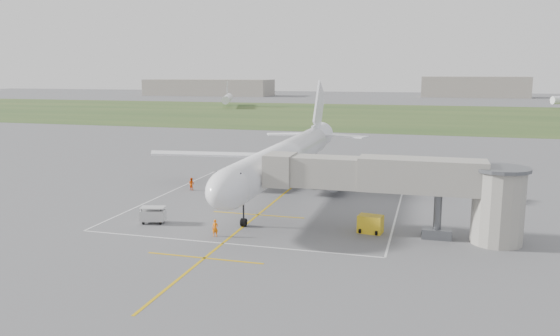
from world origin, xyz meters
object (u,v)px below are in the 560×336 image
(baggage_cart, at_px, (153,215))
(jet_bridge, at_px, (413,185))
(airliner, at_px, (285,158))
(ramp_worker_nose, at_px, (215,228))
(gpu_unit, at_px, (370,224))
(ramp_worker_wing, at_px, (192,184))

(baggage_cart, bearing_deg, jet_bridge, -9.41)
(airliner, height_order, jet_bridge, airliner)
(airliner, xyz_separation_m, ramp_worker_nose, (-1.40, -19.03, -3.61))
(gpu_unit, height_order, ramp_worker_wing, gpu_unit)
(jet_bridge, distance_m, ramp_worker_wing, 30.69)
(airliner, distance_m, jet_bridge, 21.22)
(airliner, height_order, ramp_worker_nose, airliner)
(gpu_unit, distance_m, ramp_worker_nose, 14.35)
(jet_bridge, bearing_deg, ramp_worker_nose, -164.39)
(gpu_unit, height_order, ramp_worker_nose, gpu_unit)
(airliner, relative_size, baggage_cart, 17.77)
(baggage_cart, distance_m, ramp_worker_nose, 8.02)
(ramp_worker_nose, bearing_deg, gpu_unit, 16.68)
(gpu_unit, bearing_deg, jet_bridge, 5.83)
(jet_bridge, bearing_deg, ramp_worker_wing, 154.99)
(baggage_cart, bearing_deg, airliner, 46.68)
(airliner, bearing_deg, jet_bridge, -42.19)
(gpu_unit, bearing_deg, ramp_worker_wing, 160.97)
(airliner, xyz_separation_m, gpu_unit, (12.06, -14.06, -3.57))
(ramp_worker_wing, bearing_deg, airliner, -151.50)
(airliner, relative_size, gpu_unit, 19.41)
(baggage_cart, xyz_separation_m, ramp_worker_wing, (-2.83, 15.16, -0.04))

